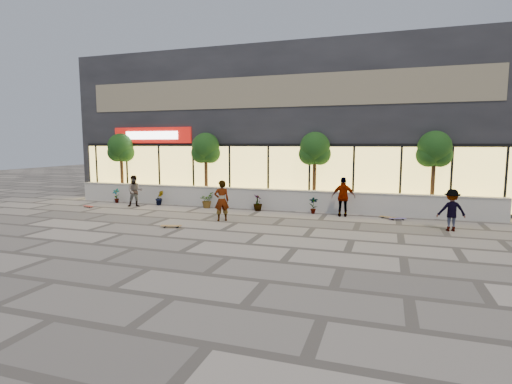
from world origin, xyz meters
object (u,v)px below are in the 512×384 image
(tree_east, at_px, (434,151))
(skater_right_near, at_px, (343,197))
(skateboard_left, at_px, (88,206))
(skater_center, at_px, (222,201))
(tree_midwest, at_px, (206,150))
(skateboard_center, at_px, (171,226))
(skateboard_right_far, at_px, (398,218))
(skater_right_far, at_px, (451,210))
(tree_mideast, at_px, (315,150))
(skateboard_right_near, at_px, (388,217))
(tree_west, at_px, (121,149))
(skater_left, at_px, (135,191))

(tree_east, bearing_deg, skater_right_near, -157.90)
(tree_east, relative_size, skateboard_left, 5.48)
(skater_center, height_order, skater_right_near, skater_right_near)
(tree_midwest, xyz_separation_m, skateboard_center, (1.40, -6.23, -2.90))
(tree_east, relative_size, skateboard_center, 4.57)
(skater_right_near, relative_size, skateboard_right_far, 2.42)
(tree_east, distance_m, skater_right_far, 4.01)
(tree_east, distance_m, skateboard_center, 12.22)
(tree_midwest, bearing_deg, skateboard_center, -77.36)
(tree_midwest, height_order, skateboard_right_far, tree_midwest)
(tree_mideast, bearing_deg, tree_midwest, 180.00)
(tree_midwest, xyz_separation_m, tree_east, (11.50, 0.00, 0.00))
(skateboard_center, bearing_deg, skateboard_right_near, 14.72)
(tree_west, xyz_separation_m, skateboard_left, (0.19, -3.14, -2.92))
(skateboard_center, xyz_separation_m, skateboard_right_far, (8.60, 4.53, -0.01))
(skater_center, relative_size, skateboard_right_near, 2.38)
(tree_mideast, relative_size, skateboard_left, 5.48)
(skateboard_right_near, bearing_deg, skateboard_right_far, 2.53)
(skater_left, bearing_deg, tree_midwest, -0.73)
(skateboard_center, distance_m, skateboard_right_near, 9.45)
(skater_center, bearing_deg, skater_left, -53.28)
(skateboard_right_near, bearing_deg, skater_right_near, -150.38)
(skater_left, bearing_deg, tree_west, 104.06)
(skater_left, xyz_separation_m, skater_right_near, (10.79, 0.51, 0.08))
(tree_west, xyz_separation_m, skateboard_right_far, (15.50, -1.70, -2.91))
(skater_left, relative_size, skateboard_left, 2.32)
(skateboard_center, distance_m, skateboard_left, 7.39)
(skater_left, height_order, skater_right_near, skater_right_near)
(tree_east, xyz_separation_m, skateboard_left, (-16.81, -3.14, -2.92))
(skater_right_far, distance_m, skateboard_left, 17.20)
(skater_right_near, bearing_deg, tree_midwest, -19.63)
(skateboard_right_near, height_order, skateboard_right_far, skateboard_right_near)
(tree_mideast, bearing_deg, skateboard_left, -164.51)
(tree_west, bearing_deg, skateboard_center, -42.07)
(skater_right_near, distance_m, skateboard_right_far, 2.52)
(skater_left, relative_size, skateboard_right_far, 2.22)
(tree_west, distance_m, skateboard_right_far, 15.86)
(tree_midwest, bearing_deg, tree_west, 180.00)
(tree_midwest, bearing_deg, skater_left, -146.60)
(tree_midwest, height_order, skater_center, tree_midwest)
(skateboard_left, bearing_deg, skateboard_right_far, 21.74)
(skater_center, relative_size, skateboard_left, 2.48)
(skater_right_far, distance_m, skateboard_right_far, 2.60)
(skater_left, height_order, skateboard_center, skater_left)
(tree_mideast, xyz_separation_m, skater_center, (-3.26, -4.25, -2.10))
(skateboard_center, bearing_deg, skateboard_right_far, 12.49)
(tree_west, height_order, skateboard_center, tree_west)
(tree_midwest, relative_size, skateboard_left, 5.48)
(skater_right_near, xyz_separation_m, skateboard_right_near, (1.96, 0.07, -0.83))
(tree_mideast, bearing_deg, skateboard_right_near, -22.74)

